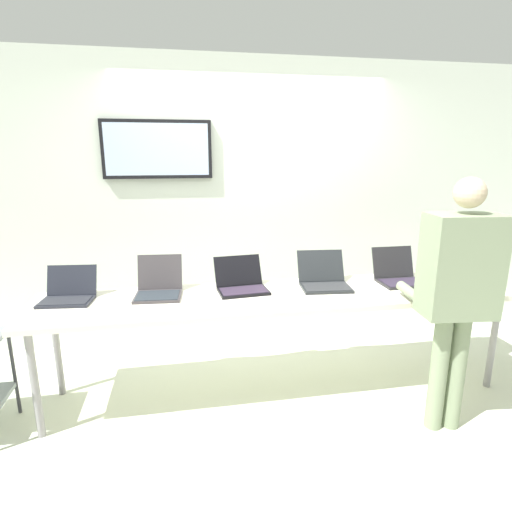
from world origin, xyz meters
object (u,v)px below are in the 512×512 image
(equipment_box, at_px, (454,258))
(laptop_station_0, at_px, (68,293))
(laptop_station_1, at_px, (159,287))
(laptop_station_2, at_px, (241,283))
(laptop_station_3, at_px, (324,279))
(laptop_station_4, at_px, (398,275))
(person, at_px, (458,284))
(workbench, at_px, (279,300))

(equipment_box, bearing_deg, laptop_station_0, 179.18)
(equipment_box, xyz_separation_m, laptop_station_1, (-2.36, 0.05, -0.12))
(laptop_station_2, bearing_deg, laptop_station_3, -2.14)
(laptop_station_4, bearing_deg, laptop_station_2, 178.60)
(laptop_station_0, height_order, laptop_station_2, laptop_station_2)
(laptop_station_2, bearing_deg, equipment_box, -1.64)
(equipment_box, relative_size, laptop_station_3, 1.04)
(laptop_station_4, bearing_deg, laptop_station_3, 179.36)
(laptop_station_0, relative_size, laptop_station_4, 1.07)
(laptop_station_2, relative_size, laptop_station_3, 0.94)
(laptop_station_0, xyz_separation_m, person, (2.49, -0.76, 0.16))
(laptop_station_2, distance_m, laptop_station_3, 0.65)
(laptop_station_1, bearing_deg, laptop_station_3, -1.14)
(equipment_box, xyz_separation_m, laptop_station_0, (-2.98, 0.04, -0.13))
(equipment_box, bearing_deg, workbench, -176.36)
(laptop_station_4, xyz_separation_m, person, (-0.02, -0.73, 0.16))
(laptop_station_3, bearing_deg, equipment_box, -1.35)
(laptop_station_0, bearing_deg, laptop_station_4, -0.54)
(laptop_station_4, distance_m, person, 0.75)
(laptop_station_2, distance_m, person, 1.48)
(laptop_station_2, relative_size, person, 0.24)
(laptop_station_0, bearing_deg, workbench, -5.23)
(laptop_station_0, xyz_separation_m, laptop_station_4, (2.51, -0.02, 0.01))
(workbench, height_order, person, person)
(laptop_station_2, xyz_separation_m, laptop_station_4, (1.28, -0.03, 0.01))
(laptop_station_0, bearing_deg, laptop_station_3, -0.51)
(laptop_station_1, distance_m, laptop_station_3, 1.26)
(laptop_station_0, distance_m, laptop_station_3, 1.88)
(equipment_box, bearing_deg, laptop_station_3, 178.65)
(equipment_box, distance_m, laptop_station_2, 1.75)
(laptop_station_1, relative_size, laptop_station_3, 0.88)
(workbench, height_order, equipment_box, equipment_box)
(equipment_box, xyz_separation_m, laptop_station_2, (-1.75, 0.05, -0.13))
(equipment_box, distance_m, laptop_station_3, 1.10)
(laptop_station_0, bearing_deg, equipment_box, -0.82)
(workbench, height_order, laptop_station_4, laptop_station_4)
(laptop_station_3, xyz_separation_m, person, (0.61, -0.74, 0.16))
(laptop_station_1, distance_m, person, 2.02)
(laptop_station_3, relative_size, person, 0.25)
(laptop_station_1, height_order, laptop_station_2, laptop_station_1)
(equipment_box, relative_size, laptop_station_2, 1.11)
(workbench, bearing_deg, person, -32.02)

